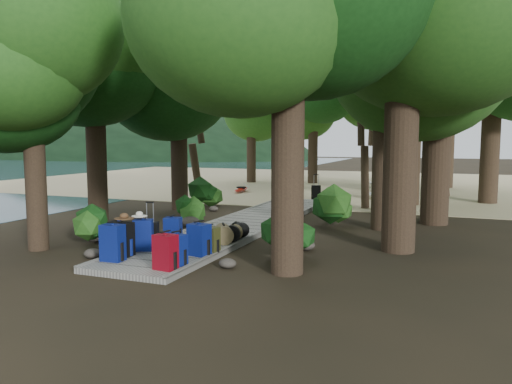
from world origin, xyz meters
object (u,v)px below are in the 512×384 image
at_px(backpack_left_c, 143,233).
at_px(backpack_right_a, 165,250).
at_px(backpack_left_a, 113,241).
at_px(sun_lounger, 377,191).
at_px(backpack_left_b, 123,237).
at_px(suitcase_on_boardwalk, 151,234).
at_px(duffel_right_black, 234,232).
at_px(backpack_right_b, 177,248).
at_px(duffel_right_khaki, 224,234).
at_px(backpack_left_d, 173,227).
at_px(backpack_right_d, 209,238).
at_px(kayak, 241,189).
at_px(lone_suitcase_on_sand, 316,193).
at_px(backpack_right_c, 199,238).

bearing_deg(backpack_left_c, backpack_right_a, -67.05).
height_order(backpack_left_a, sun_lounger, backpack_left_a).
height_order(backpack_left_b, suitcase_on_boardwalk, backpack_left_b).
xyz_separation_m(backpack_left_b, duffel_right_black, (1.49, 2.32, -0.19)).
height_order(backpack_right_b, duffel_right_khaki, backpack_right_b).
height_order(backpack_left_b, backpack_right_b, backpack_left_b).
bearing_deg(backpack_left_d, duffel_right_khaki, -6.23).
bearing_deg(suitcase_on_boardwalk, duffel_right_khaki, 17.56).
relative_size(backpack_left_c, duffel_right_black, 1.20).
relative_size(backpack_right_d, suitcase_on_boardwalk, 1.09).
relative_size(duffel_right_black, sun_lounger, 0.32).
bearing_deg(backpack_left_a, duffel_right_black, 60.58).
xyz_separation_m(backpack_left_b, duffel_right_khaki, (1.37, 1.95, -0.18)).
bearing_deg(duffel_right_khaki, sun_lounger, 49.51).
xyz_separation_m(backpack_right_b, duffel_right_khaki, (-0.05, 2.20, -0.12)).
relative_size(backpack_right_a, duffel_right_khaki, 1.16).
bearing_deg(backpack_right_b, sun_lounger, 97.19).
bearing_deg(backpack_left_c, kayak, 79.64).
xyz_separation_m(backpack_right_d, sun_lounger, (1.77, 12.23, -0.08)).
distance_m(backpack_left_b, kayak, 13.67).
distance_m(backpack_left_d, lone_suitcase_on_sand, 9.80).
bearing_deg(backpack_left_c, lone_suitcase_on_sand, 60.76).
bearing_deg(backpack_right_d, backpack_right_b, -89.58).
distance_m(backpack_left_c, kayak, 13.14).
bearing_deg(lone_suitcase_on_sand, duffel_right_black, -99.71).
xyz_separation_m(backpack_left_c, suitcase_on_boardwalk, (-0.13, 0.47, -0.10)).
xyz_separation_m(suitcase_on_boardwalk, sun_lounger, (3.30, 12.13, -0.06)).
relative_size(backpack_left_c, lone_suitcase_on_sand, 1.23).
relative_size(backpack_left_b, suitcase_on_boardwalk, 1.41).
relative_size(backpack_right_a, lone_suitcase_on_sand, 1.19).
bearing_deg(backpack_right_c, duffel_right_khaki, 106.16).
relative_size(backpack_right_a, duffel_right_black, 1.16).
distance_m(backpack_right_c, duffel_right_black, 1.72).
distance_m(backpack_right_d, duffel_right_khaki, 1.02).
bearing_deg(duffel_right_black, backpack_left_d, -171.50).
distance_m(backpack_right_c, backpack_right_d, 0.36).
xyz_separation_m(backpack_left_a, backpack_right_b, (1.34, 0.19, -0.07)).
xyz_separation_m(duffel_right_khaki, lone_suitcase_on_sand, (-0.32, 9.62, -0.00)).
relative_size(backpack_left_c, duffel_right_khaki, 1.20).
distance_m(backpack_left_c, backpack_right_d, 1.45).
bearing_deg(backpack_left_c, sun_lounger, 51.52).
relative_size(backpack_left_b, backpack_right_a, 1.06).
height_order(backpack_left_a, suitcase_on_boardwalk, backpack_left_a).
height_order(backpack_right_b, sun_lounger, backpack_right_b).
bearing_deg(backpack_right_b, backpack_right_c, 103.12).
bearing_deg(suitcase_on_boardwalk, lone_suitcase_on_sand, 68.60).
height_order(backpack_left_a, duffel_right_khaki, backpack_left_a).
relative_size(suitcase_on_boardwalk, kayak, 0.16).
bearing_deg(lone_suitcase_on_sand, backpack_left_a, -106.99).
bearing_deg(backpack_left_d, lone_suitcase_on_sand, 72.15).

